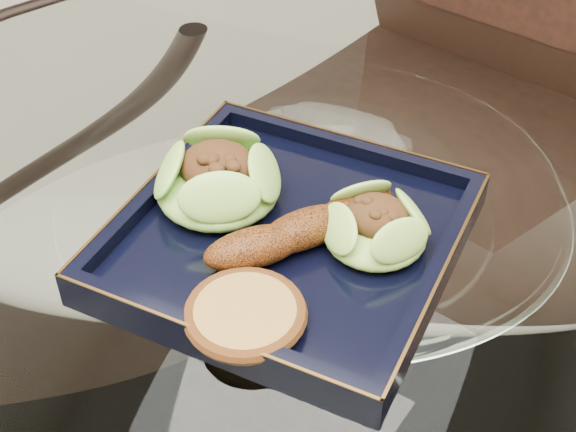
% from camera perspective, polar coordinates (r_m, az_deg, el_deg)
% --- Properties ---
extents(dining_table, '(1.13, 1.13, 0.77)m').
position_cam_1_polar(dining_table, '(0.83, 1.43, -9.37)').
color(dining_table, white).
rests_on(dining_table, ground).
extents(dining_chair, '(0.51, 0.51, 0.98)m').
position_cam_1_polar(dining_chair, '(1.08, 10.94, 0.58)').
color(dining_chair, black).
rests_on(dining_chair, ground).
extents(navy_plate, '(0.27, 0.27, 0.02)m').
position_cam_1_polar(navy_plate, '(0.68, -0.00, -1.89)').
color(navy_plate, black).
rests_on(navy_plate, dining_table).
extents(lettuce_wrap_left, '(0.11, 0.11, 0.04)m').
position_cam_1_polar(lettuce_wrap_left, '(0.70, -5.02, 2.37)').
color(lettuce_wrap_left, '#55A22F').
rests_on(lettuce_wrap_left, navy_plate).
extents(lettuce_wrap_right, '(0.11, 0.11, 0.03)m').
position_cam_1_polar(lettuce_wrap_right, '(0.66, 6.24, -0.94)').
color(lettuce_wrap_right, '#6EA52F').
rests_on(lettuce_wrap_right, navy_plate).
extents(roasted_plantain, '(0.13, 0.16, 0.03)m').
position_cam_1_polar(roasted_plantain, '(0.66, 1.19, -0.93)').
color(roasted_plantain, '#6A300B').
rests_on(roasted_plantain, navy_plate).
extents(crumb_patty, '(0.10, 0.10, 0.02)m').
position_cam_1_polar(crumb_patty, '(0.60, -3.05, -7.11)').
color(crumb_patty, '#B8883D').
rests_on(crumb_patty, navy_plate).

